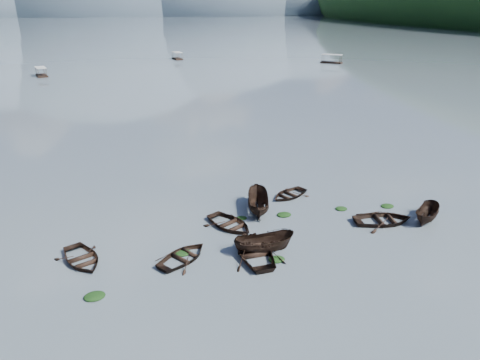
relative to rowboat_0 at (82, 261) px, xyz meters
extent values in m
plane|color=#505C64|center=(12.66, -5.10, 0.00)|extent=(2400.00, 2400.00, 0.00)
ellipsoid|color=#475666|center=(-47.34, 894.90, 0.00)|extent=(520.00, 520.00, 340.00)
ellipsoid|color=#475666|center=(152.66, 894.90, 0.00)|extent=(520.00, 520.00, 260.00)
ellipsoid|color=#475666|center=(332.66, 894.90, 0.00)|extent=(520.00, 520.00, 220.00)
imported|color=black|center=(0.00, 0.00, 0.00)|extent=(4.47, 5.06, 0.87)
imported|color=black|center=(6.70, -1.34, 0.00)|extent=(4.93, 4.72, 0.83)
imported|color=black|center=(12.32, -1.69, 0.00)|extent=(4.35, 1.76, 1.66)
imported|color=black|center=(11.56, -1.94, 0.00)|extent=(3.79, 5.13, 1.02)
imported|color=black|center=(22.76, 0.22, 0.00)|extent=(5.06, 3.89, 0.97)
imported|color=black|center=(26.37, -0.29, 0.00)|extent=(3.91, 3.63, 1.50)
imported|color=black|center=(10.77, 2.46, 0.00)|extent=(4.87, 5.34, 0.91)
imported|color=black|center=(17.21, 6.81, 0.00)|extent=(4.70, 4.29, 0.80)
imported|color=black|center=(13.63, 4.56, 0.00)|extent=(2.75, 4.95, 1.81)
ellipsoid|color=black|center=(1.10, -4.20, 0.00)|extent=(1.25, 1.02, 0.27)
ellipsoid|color=black|center=(12.85, -2.93, 0.00)|extent=(1.15, 0.92, 0.25)
ellipsoid|color=black|center=(12.42, -0.45, 0.00)|extent=(1.05, 0.84, 0.23)
ellipsoid|color=black|center=(20.64, 3.25, 0.00)|extent=(1.02, 0.86, 0.23)
ellipsoid|color=black|center=(24.72, 2.78, 0.00)|extent=(1.15, 0.91, 0.24)
ellipsoid|color=black|center=(6.76, -0.61, 0.00)|extent=(1.11, 0.90, 0.24)
ellipsoid|color=black|center=(11.99, 3.60, 0.00)|extent=(0.89, 0.74, 0.18)
ellipsoid|color=black|center=(15.53, 3.29, 0.00)|extent=(1.20, 0.96, 0.26)
camera|label=1|loc=(4.61, -26.48, 16.09)|focal=32.00mm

